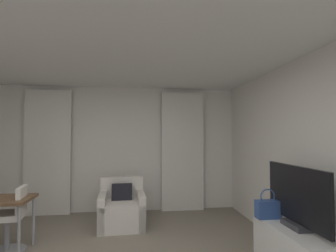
# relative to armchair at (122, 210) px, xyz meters

# --- Properties ---
(wall_window) EXTENTS (5.12, 0.06, 2.60)m
(wall_window) POSITION_rel_armchair_xyz_m (-0.14, 0.96, 1.01)
(wall_window) COLOR silver
(wall_window) RESTS_ON ground
(wall_right) EXTENTS (0.06, 6.12, 2.60)m
(wall_right) POSITION_rel_armchair_xyz_m (2.39, -2.07, 1.01)
(wall_right) COLOR silver
(wall_right) RESTS_ON ground
(ceiling) EXTENTS (5.12, 6.12, 0.06)m
(ceiling) POSITION_rel_armchair_xyz_m (-0.14, -2.07, 2.34)
(ceiling) COLOR white
(ceiling) RESTS_ON wall_left
(curtain_left_panel) EXTENTS (0.90, 0.06, 2.50)m
(curtain_left_panel) POSITION_rel_armchair_xyz_m (-1.52, 0.83, 0.96)
(curtain_left_panel) COLOR silver
(curtain_left_panel) RESTS_ON ground
(curtain_right_panel) EXTENTS (0.90, 0.06, 2.50)m
(curtain_right_panel) POSITION_rel_armchair_xyz_m (1.23, 0.83, 0.96)
(curtain_right_panel) COLOR silver
(curtain_right_panel) RESTS_ON ground
(armchair) EXTENTS (0.81, 0.84, 0.81)m
(armchair) POSITION_rel_armchair_xyz_m (0.00, 0.00, 0.00)
(armchair) COLOR silver
(armchair) RESTS_ON ground
(desk_chair) EXTENTS (0.48, 0.48, 0.88)m
(desk_chair) POSITION_rel_armchair_xyz_m (-1.44, -0.88, 0.11)
(desk_chair) COLOR gray
(desk_chair) RESTS_ON ground
(tv_console) EXTENTS (0.51, 1.16, 0.54)m
(tv_console) POSITION_rel_armchair_xyz_m (2.05, -1.92, -0.02)
(tv_console) COLOR white
(tv_console) RESTS_ON ground
(tv_flatscreen) EXTENTS (0.20, 1.11, 0.70)m
(tv_flatscreen) POSITION_rel_armchair_xyz_m (2.05, -1.91, 0.59)
(tv_flatscreen) COLOR #333338
(tv_flatscreen) RESTS_ON tv_console
(handbag_primary) EXTENTS (0.30, 0.14, 0.37)m
(handbag_primary) POSITION_rel_armchair_xyz_m (1.90, -1.54, 0.37)
(handbag_primary) COLOR #335193
(handbag_primary) RESTS_ON tv_console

